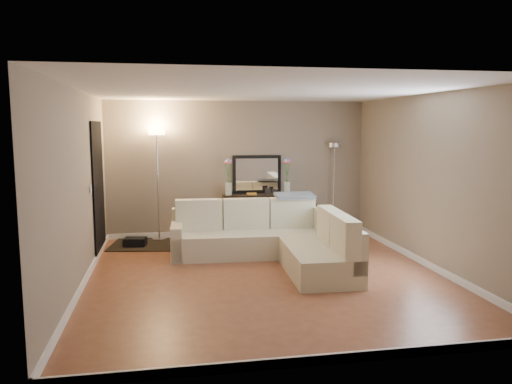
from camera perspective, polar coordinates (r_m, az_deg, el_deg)
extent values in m
cube|color=brown|center=(7.24, 1.14, -9.53)|extent=(5.00, 5.50, 0.01)
cube|color=white|center=(6.94, 1.19, 11.54)|extent=(5.00, 5.50, 0.01)
cube|color=gray|center=(9.68, -2.06, 2.68)|extent=(5.00, 0.02, 2.60)
cube|color=gray|center=(4.33, 8.38, -3.49)|extent=(5.00, 0.02, 2.60)
cube|color=gray|center=(6.93, -19.64, 0.30)|extent=(0.02, 5.50, 2.60)
cube|color=gray|center=(7.86, 19.42, 1.12)|extent=(0.02, 5.50, 2.60)
cube|color=white|center=(9.84, -2.00, -4.60)|extent=(5.00, 0.03, 0.10)
cube|color=white|center=(4.75, 7.97, -18.40)|extent=(5.00, 0.03, 0.10)
cube|color=white|center=(7.18, -18.99, -9.64)|extent=(0.03, 5.50, 0.10)
cube|color=white|center=(8.07, 18.88, -7.74)|extent=(0.03, 5.50, 0.10)
cube|color=black|center=(8.62, -17.56, 0.39)|extent=(0.02, 1.20, 2.20)
cube|color=white|center=(7.77, -18.38, 0.35)|extent=(0.02, 0.08, 0.12)
cube|color=beige|center=(8.30, -0.62, -5.85)|extent=(2.61, 1.01, 0.40)
cube|color=beige|center=(8.58, -0.90, -3.51)|extent=(2.58, 0.32, 0.55)
cube|color=beige|center=(8.23, -9.03, -5.49)|extent=(0.22, 0.90, 0.55)
cube|color=beige|center=(7.28, 7.21, -7.84)|extent=(0.96, 1.62, 0.40)
cube|color=beige|center=(7.72, 8.90, -4.86)|extent=(0.31, 2.48, 0.55)
cube|color=#F2ECC5|center=(8.39, -6.54, -2.59)|extent=(0.78, 0.25, 0.51)
cube|color=#F2ECC5|center=(8.44, -1.15, -2.48)|extent=(0.78, 0.25, 0.51)
cube|color=#F2ECC5|center=(8.56, 4.12, -2.35)|extent=(0.78, 0.25, 0.51)
cube|color=#F2ECC5|center=(7.51, 8.45, -3.81)|extent=(0.25, 0.72, 0.51)
cube|color=#F2ECC5|center=(6.82, 10.17, -5.01)|extent=(0.25, 0.72, 0.51)
cube|color=gray|center=(8.54, 4.44, -0.39)|extent=(0.65, 0.38, 0.09)
cube|color=black|center=(9.56, 0.22, -0.40)|extent=(1.35, 0.44, 0.04)
cube|color=black|center=(9.43, -3.39, -3.05)|extent=(0.05, 0.05, 0.78)
cube|color=black|center=(9.71, -3.49, -2.74)|extent=(0.05, 0.05, 0.78)
cube|color=black|center=(9.58, 3.99, -2.88)|extent=(0.05, 0.05, 0.78)
cube|color=black|center=(9.85, 3.67, -2.58)|extent=(0.05, 0.05, 0.78)
cube|color=black|center=(9.66, 0.22, -4.01)|extent=(1.27, 0.40, 0.03)
cube|color=#BF3333|center=(9.59, -3.04, -3.42)|extent=(0.04, 0.17, 0.19)
cube|color=#3359A5|center=(9.59, -2.79, -3.36)|extent=(0.05, 0.17, 0.22)
cube|color=gold|center=(9.59, -2.50, -3.29)|extent=(0.05, 0.17, 0.24)
cube|color=#3F7F4C|center=(9.60, -2.18, -3.41)|extent=(0.06, 0.17, 0.19)
cube|color=#994C99|center=(9.60, -1.89, -3.34)|extent=(0.04, 0.17, 0.22)
cube|color=orange|center=(9.60, -1.64, -3.27)|extent=(0.05, 0.17, 0.24)
cube|color=#262626|center=(9.61, -1.35, -3.39)|extent=(0.05, 0.17, 0.19)
cube|color=#4C99B2|center=(9.61, -1.03, -3.32)|extent=(0.06, 0.17, 0.22)
cube|color=#B2A58C|center=(9.62, -0.74, -3.26)|extent=(0.04, 0.17, 0.24)
cube|color=brown|center=(9.63, -0.49, -3.37)|extent=(0.05, 0.17, 0.19)
cube|color=navy|center=(9.63, -0.21, -3.30)|extent=(0.05, 0.17, 0.22)
cube|color=gold|center=(9.63, 0.11, -3.24)|extent=(0.06, 0.17, 0.24)
cube|color=black|center=(9.68, 0.09, 2.04)|extent=(0.94, 0.10, 0.74)
cube|color=white|center=(9.66, 0.11, 2.03)|extent=(0.82, 0.06, 0.62)
cube|color=gold|center=(9.51, -0.50, -0.24)|extent=(0.19, 0.13, 0.04)
cube|color=black|center=(9.52, 1.36, 0.05)|extent=(0.10, 0.03, 0.13)
cube|color=black|center=(9.54, 2.09, 0.00)|extent=(0.08, 0.03, 0.11)
cylinder|color=silver|center=(9.49, -3.17, 0.36)|extent=(0.13, 0.13, 0.25)
cylinder|color=#38722D|center=(9.45, -3.29, 2.08)|extent=(0.10, 0.01, 0.42)
sphere|color=#E5598C|center=(9.43, -3.43, 3.38)|extent=(0.08, 0.08, 0.07)
cylinder|color=#38722D|center=(9.45, -3.23, 2.14)|extent=(0.06, 0.01, 0.45)
sphere|color=white|center=(9.43, -3.31, 3.51)|extent=(0.08, 0.08, 0.07)
cylinder|color=#38722D|center=(9.45, -3.18, 2.21)|extent=(0.01, 0.01, 0.47)
sphere|color=#598CE5|center=(9.43, -3.19, 3.63)|extent=(0.08, 0.08, 0.07)
cylinder|color=#38722D|center=(9.46, -3.12, 2.08)|extent=(0.05, 0.01, 0.43)
sphere|color=#E58C4C|center=(9.44, -3.07, 3.39)|extent=(0.08, 0.08, 0.07)
cylinder|color=#38722D|center=(9.45, -3.07, 2.15)|extent=(0.10, 0.01, 0.44)
sphere|color=#D866B2|center=(9.44, -2.95, 3.51)|extent=(0.08, 0.08, 0.07)
cylinder|color=silver|center=(9.62, 3.55, 0.46)|extent=(0.13, 0.13, 0.25)
cylinder|color=#38722D|center=(9.59, 3.46, 2.16)|extent=(0.10, 0.01, 0.42)
sphere|color=#E5598C|center=(9.57, 3.34, 3.44)|extent=(0.08, 0.08, 0.07)
cylinder|color=#38722D|center=(9.59, 3.51, 2.22)|extent=(0.06, 0.01, 0.45)
sphere|color=white|center=(9.57, 3.46, 3.56)|extent=(0.08, 0.08, 0.07)
cylinder|color=#38722D|center=(9.59, 3.56, 2.28)|extent=(0.01, 0.01, 0.47)
sphere|color=#598CE5|center=(9.57, 3.58, 3.69)|extent=(0.08, 0.08, 0.07)
cylinder|color=#38722D|center=(9.59, 3.62, 2.16)|extent=(0.05, 0.01, 0.43)
sphere|color=#E58C4C|center=(9.58, 3.69, 3.44)|extent=(0.08, 0.08, 0.07)
cylinder|color=#38722D|center=(9.59, 3.67, 2.22)|extent=(0.10, 0.01, 0.44)
sphere|color=#D866B2|center=(9.58, 3.81, 3.57)|extent=(0.08, 0.08, 0.07)
cylinder|color=silver|center=(9.56, -10.99, -5.30)|extent=(0.31, 0.31, 0.03)
cylinder|color=silver|center=(9.40, -11.14, 0.51)|extent=(0.03, 0.03, 1.95)
cylinder|color=#FFBF72|center=(9.33, -11.30, 6.71)|extent=(0.33, 0.33, 0.09)
cylinder|color=silver|center=(10.14, 8.77, -4.52)|extent=(0.30, 0.30, 0.03)
cylinder|color=silver|center=(10.00, 8.87, 0.26)|extent=(0.03, 0.03, 1.71)
cylinder|color=silver|center=(9.93, 8.97, 5.34)|extent=(0.32, 0.32, 0.08)
cube|color=black|center=(9.21, -12.09, -5.87)|extent=(1.48, 1.21, 0.02)
cube|color=black|center=(9.13, -13.63, -5.86)|extent=(0.42, 0.32, 0.25)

